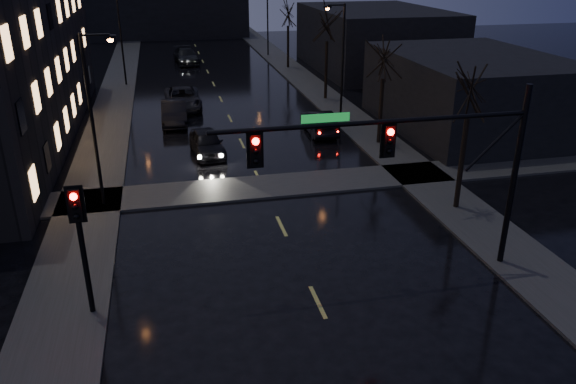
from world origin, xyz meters
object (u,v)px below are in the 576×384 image
oncoming_car_a (207,143)px  oncoming_car_c (183,98)px  lead_car (319,122)px  oncoming_car_b (174,113)px  oncoming_car_d (186,56)px

oncoming_car_a → oncoming_car_c: size_ratio=0.76×
oncoming_car_a → lead_car: size_ratio=0.94×
oncoming_car_b → oncoming_car_a: bearing=-75.7°
oncoming_car_b → oncoming_car_c: oncoming_car_b is taller
oncoming_car_d → oncoming_car_c: bearing=-99.4°
oncoming_car_a → oncoming_car_c: 11.34m
oncoming_car_c → lead_car: size_ratio=1.24×
oncoming_car_a → lead_car: bearing=14.8°
oncoming_car_a → oncoming_car_c: oncoming_car_c is taller
oncoming_car_a → oncoming_car_c: bearing=89.6°
oncoming_car_d → lead_car: 28.90m
oncoming_car_b → lead_car: bearing=-24.1°
lead_car → oncoming_car_a: bearing=21.2°
oncoming_car_d → lead_car: size_ratio=1.22×
oncoming_car_a → oncoming_car_b: oncoming_car_b is taller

